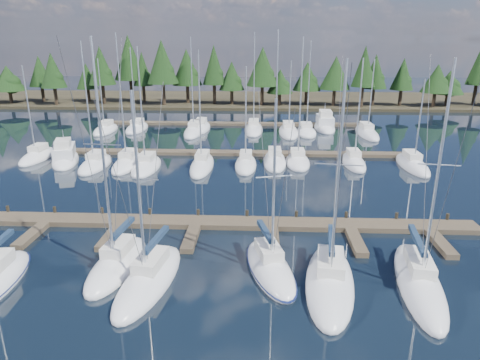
{
  "coord_description": "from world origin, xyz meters",
  "views": [
    {
      "loc": [
        4.93,
        -13.15,
        14.08
      ],
      "look_at": [
        3.28,
        22.0,
        2.48
      ],
      "focal_mm": 32.0,
      "sensor_mm": 36.0,
      "label": 1
    }
  ],
  "objects_px": {
    "front_sailboat_2": "(117,264)",
    "front_sailboat_4": "(270,267)",
    "main_dock": "(195,225)",
    "front_sailboat_3": "(149,279)",
    "motor_yacht_left": "(65,157)",
    "motor_yacht_right": "(325,125)",
    "front_sailboat_6": "(419,281)",
    "front_sailboat_5": "(330,281)"
  },
  "relations": [
    {
      "from": "front_sailboat_5",
      "to": "motor_yacht_left",
      "type": "height_order",
      "value": "front_sailboat_5"
    },
    {
      "from": "front_sailboat_2",
      "to": "front_sailboat_6",
      "type": "distance_m",
      "value": 18.77
    },
    {
      "from": "front_sailboat_4",
      "to": "motor_yacht_right",
      "type": "bearing_deg",
      "value": 77.92
    },
    {
      "from": "front_sailboat_5",
      "to": "motor_yacht_left",
      "type": "distance_m",
      "value": 38.3
    },
    {
      "from": "front_sailboat_2",
      "to": "motor_yacht_left",
      "type": "relative_size",
      "value": 1.58
    },
    {
      "from": "front_sailboat_2",
      "to": "front_sailboat_5",
      "type": "relative_size",
      "value": 1.08
    },
    {
      "from": "motor_yacht_left",
      "to": "front_sailboat_6",
      "type": "bearing_deg",
      "value": -38.17
    },
    {
      "from": "front_sailboat_2",
      "to": "front_sailboat_4",
      "type": "distance_m",
      "value": 9.85
    },
    {
      "from": "front_sailboat_3",
      "to": "motor_yacht_left",
      "type": "distance_m",
      "value": 31.56
    },
    {
      "from": "main_dock",
      "to": "front_sailboat_2",
      "type": "height_order",
      "value": "front_sailboat_2"
    },
    {
      "from": "motor_yacht_left",
      "to": "main_dock",
      "type": "bearing_deg",
      "value": -44.77
    },
    {
      "from": "front_sailboat_6",
      "to": "motor_yacht_right",
      "type": "bearing_deg",
      "value": 88.69
    },
    {
      "from": "front_sailboat_4",
      "to": "front_sailboat_6",
      "type": "height_order",
      "value": "front_sailboat_6"
    },
    {
      "from": "front_sailboat_5",
      "to": "motor_yacht_right",
      "type": "bearing_deg",
      "value": 82.39
    },
    {
      "from": "front_sailboat_5",
      "to": "front_sailboat_6",
      "type": "distance_m",
      "value": 5.33
    },
    {
      "from": "front_sailboat_6",
      "to": "motor_yacht_right",
      "type": "xyz_separation_m",
      "value": [
        1.09,
        47.87,
        0.25
      ]
    },
    {
      "from": "main_dock",
      "to": "front_sailboat_5",
      "type": "xyz_separation_m",
      "value": [
        9.27,
        -7.8,
        0.08
      ]
    },
    {
      "from": "front_sailboat_6",
      "to": "front_sailboat_5",
      "type": "bearing_deg",
      "value": -178.2
    },
    {
      "from": "front_sailboat_3",
      "to": "motor_yacht_right",
      "type": "height_order",
      "value": "front_sailboat_3"
    },
    {
      "from": "main_dock",
      "to": "front_sailboat_4",
      "type": "relative_size",
      "value": 3.73
    },
    {
      "from": "front_sailboat_6",
      "to": "motor_yacht_left",
      "type": "bearing_deg",
      "value": 141.83
    },
    {
      "from": "front_sailboat_4",
      "to": "front_sailboat_6",
      "type": "bearing_deg",
      "value": -8.02
    },
    {
      "from": "main_dock",
      "to": "motor_yacht_right",
      "type": "relative_size",
      "value": 4.38
    },
    {
      "from": "front_sailboat_4",
      "to": "motor_yacht_right",
      "type": "height_order",
      "value": "front_sailboat_4"
    },
    {
      "from": "front_sailboat_5",
      "to": "motor_yacht_right",
      "type": "xyz_separation_m",
      "value": [
        6.42,
        48.04,
        0.26
      ]
    },
    {
      "from": "front_sailboat_5",
      "to": "motor_yacht_right",
      "type": "height_order",
      "value": "front_sailboat_5"
    },
    {
      "from": "front_sailboat_2",
      "to": "front_sailboat_4",
      "type": "bearing_deg",
      "value": 0.05
    },
    {
      "from": "front_sailboat_4",
      "to": "motor_yacht_left",
      "type": "relative_size",
      "value": 1.24
    },
    {
      "from": "main_dock",
      "to": "front_sailboat_2",
      "type": "distance_m",
      "value": 7.62
    },
    {
      "from": "main_dock",
      "to": "front_sailboat_3",
      "type": "xyz_separation_m",
      "value": [
        -1.61,
        -8.13,
        0.08
      ]
    },
    {
      "from": "front_sailboat_3",
      "to": "motor_yacht_right",
      "type": "relative_size",
      "value": 1.24
    },
    {
      "from": "front_sailboat_2",
      "to": "front_sailboat_6",
      "type": "height_order",
      "value": "front_sailboat_2"
    },
    {
      "from": "front_sailboat_3",
      "to": "front_sailboat_4",
      "type": "relative_size",
      "value": 1.05
    },
    {
      "from": "motor_yacht_left",
      "to": "motor_yacht_right",
      "type": "relative_size",
      "value": 0.95
    },
    {
      "from": "front_sailboat_3",
      "to": "front_sailboat_6",
      "type": "height_order",
      "value": "front_sailboat_6"
    },
    {
      "from": "main_dock",
      "to": "front_sailboat_6",
      "type": "height_order",
      "value": "front_sailboat_6"
    },
    {
      "from": "front_sailboat_3",
      "to": "motor_yacht_right",
      "type": "xyz_separation_m",
      "value": [
        17.3,
        48.37,
        0.26
      ]
    },
    {
      "from": "front_sailboat_4",
      "to": "main_dock",
      "type": "bearing_deg",
      "value": 131.8
    },
    {
      "from": "front_sailboat_3",
      "to": "motor_yacht_right",
      "type": "bearing_deg",
      "value": 70.32
    },
    {
      "from": "front_sailboat_2",
      "to": "front_sailboat_6",
      "type": "xyz_separation_m",
      "value": [
        18.73,
        -1.24,
        -0.02
      ]
    },
    {
      "from": "main_dock",
      "to": "front_sailboat_3",
      "type": "distance_m",
      "value": 8.29
    },
    {
      "from": "front_sailboat_3",
      "to": "front_sailboat_4",
      "type": "bearing_deg",
      "value": 13.43
    }
  ]
}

